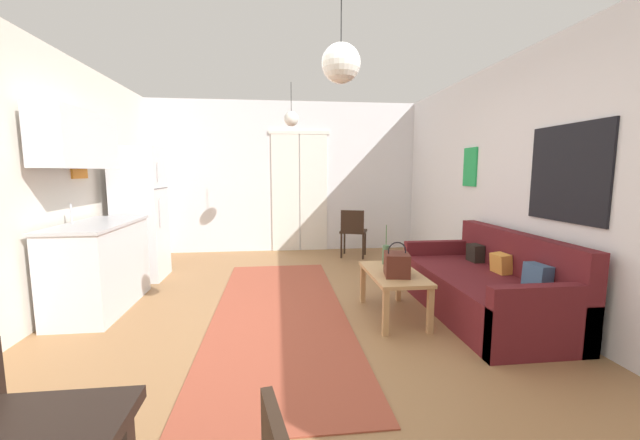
% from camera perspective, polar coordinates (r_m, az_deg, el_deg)
% --- Properties ---
extents(ground_plane, '(5.30, 7.63, 0.10)m').
position_cam_1_polar(ground_plane, '(3.55, -3.53, -17.20)').
color(ground_plane, '#996D44').
extents(wall_back, '(4.90, 0.13, 2.66)m').
position_cam_1_polar(wall_back, '(6.79, -5.23, 6.44)').
color(wall_back, silver).
rests_on(wall_back, ground_plane).
extents(wall_right, '(0.12, 7.23, 2.66)m').
position_cam_1_polar(wall_right, '(4.13, 31.93, 4.94)').
color(wall_right, silver).
rests_on(wall_right, ground_plane).
extents(area_rug, '(1.31, 3.72, 0.01)m').
position_cam_1_polar(area_rug, '(3.96, -6.21, -13.68)').
color(area_rug, '#9E4733').
rests_on(area_rug, ground_plane).
extents(couch, '(0.90, 1.92, 0.83)m').
position_cam_1_polar(couch, '(4.15, 24.17, -9.53)').
color(couch, '#5B191E').
rests_on(couch, ground_plane).
extents(coffee_table, '(0.49, 0.94, 0.45)m').
position_cam_1_polar(coffee_table, '(3.79, 11.13, -8.70)').
color(coffee_table, tan).
rests_on(coffee_table, ground_plane).
extents(bamboo_vase, '(0.07, 0.07, 0.42)m').
position_cam_1_polar(bamboo_vase, '(4.05, 10.02, -5.19)').
color(bamboo_vase, '#47704C').
rests_on(bamboo_vase, coffee_table).
extents(handbag, '(0.27, 0.32, 0.33)m').
position_cam_1_polar(handbag, '(3.62, 11.63, -6.61)').
color(handbag, '#512319').
rests_on(handbag, coffee_table).
extents(refrigerator, '(0.58, 0.60, 1.75)m').
position_cam_1_polar(refrigerator, '(5.48, -25.70, 0.86)').
color(refrigerator, white).
rests_on(refrigerator, ground_plane).
extents(kitchen_counter, '(0.59, 1.29, 2.01)m').
position_cam_1_polar(kitchen_counter, '(4.47, -31.15, -2.25)').
color(kitchen_counter, silver).
rests_on(kitchen_counter, ground_plane).
extents(accent_chair, '(0.53, 0.52, 0.80)m').
position_cam_1_polar(accent_chair, '(6.25, 5.08, -1.50)').
color(accent_chair, black).
rests_on(accent_chair, ground_plane).
extents(pendant_lamp_near, '(0.27, 0.27, 0.63)m').
position_cam_1_polar(pendant_lamp_near, '(2.77, 3.22, 22.77)').
color(pendant_lamp_near, black).
extents(pendant_lamp_far, '(0.21, 0.21, 0.60)m').
position_cam_1_polar(pendant_lamp_far, '(5.44, -4.40, 15.16)').
color(pendant_lamp_far, black).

